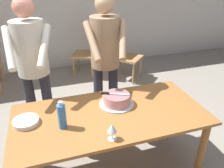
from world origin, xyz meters
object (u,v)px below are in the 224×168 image
Objects in this scene: background_chair_0 at (125,54)px; main_dining_table at (111,122)px; plate_stack at (26,122)px; water_bottle at (62,116)px; person_standing_beside at (33,62)px; cake_knife at (109,93)px; background_chair_1 at (88,52)px; cake_on_platter at (117,100)px; wine_glass_near at (112,129)px; person_cutting_cake at (105,55)px.

main_dining_table is at bearing -114.21° from background_chair_0.
water_bottle is (0.30, -0.15, 0.09)m from plate_stack.
water_bottle is at bearing -75.46° from person_standing_beside.
background_chair_1 reaches higher than cake_knife.
water_bottle reaches higher than cake_on_platter.
plate_stack is 0.77m from wine_glass_near.
cake_knife is 1.15× the size of plate_stack.
water_bottle is 0.28× the size of background_chair_0.
cake_knife is 0.15× the size of person_standing_beside.
plate_stack is at bearing 147.28° from wine_glass_near.
wine_glass_near is 1.03m from person_cutting_cake.
person_cutting_cake reaches higher than plate_stack.
main_dining_table is 2.51m from background_chair_1.
water_bottle is (-0.48, -0.23, -0.00)m from cake_knife.
background_chair_1 is at bearing 84.39° from person_cutting_cake.
cake_knife is 0.28× the size of background_chair_1.
person_cutting_cake is at bearing 77.58° from main_dining_table.
person_standing_beside is at bearing 142.88° from cake_knife.
cake_knife is 0.79m from plate_stack.
water_bottle is at bearing -159.66° from cake_on_platter.
background_chair_0 is at bearing 50.52° from plate_stack.
background_chair_0 is (1.70, 2.06, -0.28)m from plate_stack.
person_cutting_cake is 1.91× the size of background_chair_1.
cake_on_platter is 1.36× the size of water_bottle.
cake_knife is 0.53m from water_bottle.
person_cutting_cake is 0.77m from person_standing_beside.
plate_stack is 0.24× the size of background_chair_0.
main_dining_table is 5.19× the size of cake_on_platter.
plate_stack is 0.13× the size of person_cutting_cake.
cake_on_platter is at bearing -36.22° from person_standing_beside.
background_chair_1 is at bearing 82.62° from main_dining_table.
main_dining_table is 1.02× the size of person_standing_beside.
person_standing_beside is (-0.74, 0.54, 0.27)m from cake_on_platter.
cake_on_platter is 0.38× the size of background_chair_0.
cake_knife is at bearing -115.03° from background_chair_0.
plate_stack is 0.24× the size of background_chair_1.
person_cutting_cake is 1.91× the size of background_chair_0.
person_standing_beside is 2.24m from background_chair_0.
wine_glass_near is at bearing -103.58° from person_cutting_cake.
person_standing_beside is 1.91× the size of background_chair_0.
person_cutting_cake reaches higher than wine_glass_near.
person_standing_beside is (-0.77, 0.03, 0.00)m from person_cutting_cake.
background_chair_0 reaches higher than wine_glass_near.
background_chair_0 is 0.73m from background_chair_1.
person_cutting_cake is at bearing 85.75° from cake_on_platter.
person_cutting_cake is 1.00× the size of person_standing_beside.
cake_on_platter is 0.20× the size of person_cutting_cake.
background_chair_0 is (0.86, 2.01, -0.31)m from cake_on_platter.
cake_on_platter is 2.38m from background_chair_1.
plate_stack is at bearing -147.33° from person_cutting_cake.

